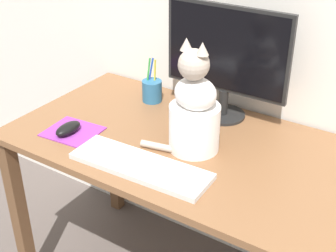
% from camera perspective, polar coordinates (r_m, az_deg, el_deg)
% --- Properties ---
extents(desk, '(1.23, 0.67, 0.73)m').
position_cam_1_polar(desk, '(1.66, 1.94, -5.01)').
color(desk, brown).
rests_on(desk, ground_plane).
extents(monitor, '(0.47, 0.17, 0.42)m').
position_cam_1_polar(monitor, '(1.69, 7.07, 8.36)').
color(monitor, black).
rests_on(monitor, desk).
extents(keyboard, '(0.46, 0.16, 0.02)m').
position_cam_1_polar(keyboard, '(1.46, -3.39, -4.79)').
color(keyboard, silver).
rests_on(keyboard, desk).
extents(mousepad_left, '(0.20, 0.18, 0.00)m').
position_cam_1_polar(mousepad_left, '(1.70, -11.54, -0.67)').
color(mousepad_left, purple).
rests_on(mousepad_left, desk).
extents(computer_mouse_left, '(0.06, 0.11, 0.04)m').
position_cam_1_polar(computer_mouse_left, '(1.68, -12.08, -0.30)').
color(computer_mouse_left, black).
rests_on(computer_mouse_left, mousepad_left).
extents(cat, '(0.26, 0.19, 0.38)m').
position_cam_1_polar(cat, '(1.50, 3.20, 1.86)').
color(cat, white).
rests_on(cat, desk).
extents(pen_cup, '(0.08, 0.08, 0.17)m').
position_cam_1_polar(pen_cup, '(1.87, -1.96, 4.37)').
color(pen_cup, '#286089').
rests_on(pen_cup, desk).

